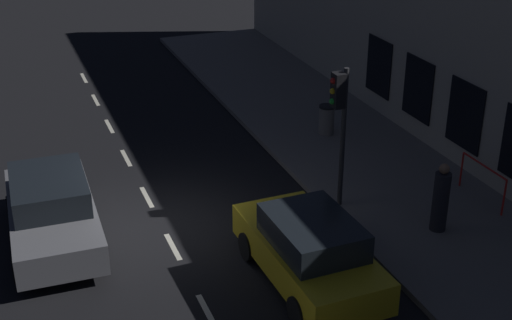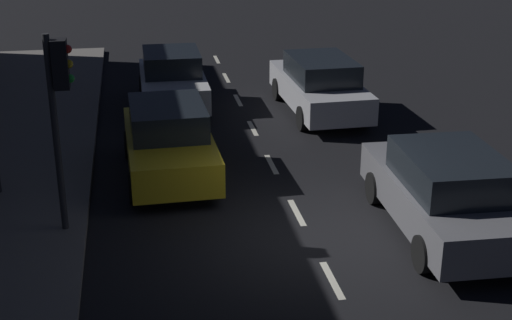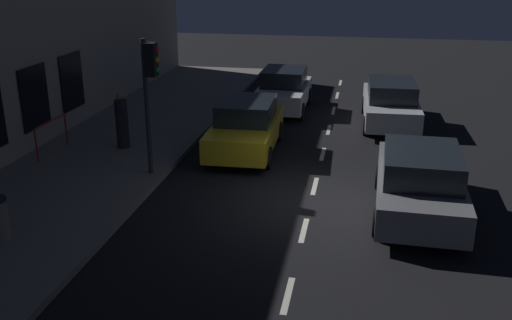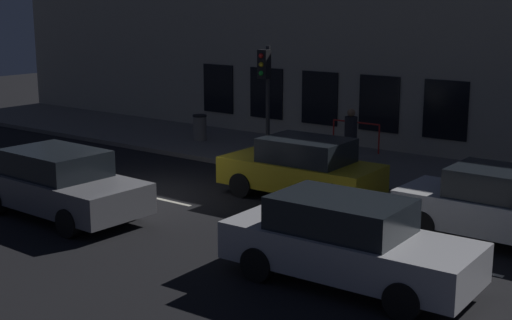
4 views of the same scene
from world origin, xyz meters
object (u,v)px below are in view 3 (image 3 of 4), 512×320
parked_car_2 (284,90)px  pedestrian_0 (122,122)px  parked_car_3 (246,127)px  traffic_light (150,79)px  parked_car_0 (420,182)px  parked_car_1 (390,103)px

parked_car_2 → pedestrian_0: bearing=55.2°
parked_car_2 → parked_car_3: same height
pedestrian_0 → parked_car_2: bearing=-85.6°
traffic_light → pedestrian_0: size_ratio=2.10×
parked_car_0 → parked_car_2: (4.38, -8.76, -0.00)m
parked_car_0 → parked_car_3: bearing=144.3°
parked_car_2 → parked_car_3: (0.41, 5.12, 0.00)m
parked_car_1 → parked_car_3: bearing=-140.2°
parked_car_1 → parked_car_2: same height
parked_car_0 → pedestrian_0: (8.43, -2.96, 0.14)m
parked_car_0 → parked_car_3: 6.01m
parked_car_1 → pedestrian_0: (7.99, 4.52, 0.14)m
parked_car_2 → pedestrian_0: 7.08m
traffic_light → pedestrian_0: traffic_light is taller
parked_car_2 → parked_car_3: 5.14m
parked_car_1 → parked_car_2: (3.94, -1.28, -0.00)m
parked_car_2 → pedestrian_0: (4.05, 5.80, 0.14)m
parked_car_3 → parked_car_1: bearing=-140.1°
traffic_light → parked_car_2: bearing=-106.8°
parked_car_0 → pedestrian_0: bearing=162.2°
traffic_light → parked_car_1: size_ratio=0.77×
parked_car_0 → parked_car_2: bearing=118.1°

